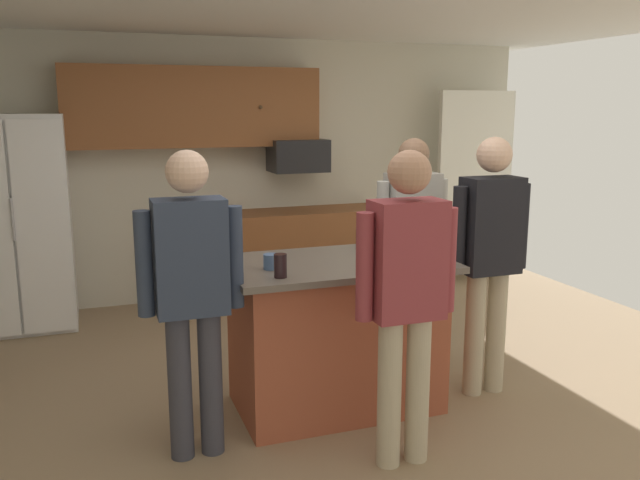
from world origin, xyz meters
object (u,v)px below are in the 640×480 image
Objects in this scene: tumbler_amber at (280,266)px; glass_pilsner at (394,244)px; person_guest_right at (192,285)px; microwave_over_range at (298,156)px; kitchen_island at (336,333)px; person_host_foreground at (412,236)px; glass_stout_tall at (361,239)px; refrigerator at (18,223)px; person_elder_center at (490,248)px; mug_blue_stoneware at (271,262)px; person_guest_left at (406,288)px.

glass_pilsner reaches higher than tumbler_amber.
person_guest_right is 1.40m from glass_pilsner.
microwave_over_range is 0.40× the size of kitchen_island.
person_host_foreground is 0.58m from glass_stout_tall.
refrigerator reaches higher than kitchen_island.
microwave_over_range is 3.71× the size of glass_pilsner.
microwave_over_range is 0.32× the size of person_elder_center.
person_host_foreground reaches higher than mug_blue_stoneware.
person_host_foreground reaches higher than glass_pilsner.
kitchen_island is (2.04, -2.42, -0.44)m from refrigerator.
mug_blue_stoneware is at bearing -155.19° from glass_stout_tall.
refrigerator is 1.08× the size of person_elder_center.
kitchen_island is 9.26× the size of glass_pilsner.
person_guest_left is at bearing -111.58° from glass_pilsner.
person_guest_right is at bearing -68.51° from refrigerator.
glass_pilsner is (0.85, 0.29, 0.01)m from tumbler_amber.
glass_pilsner is at bearing -28.32° from person_guest_left.
glass_stout_tall is at bearing 36.65° from tumbler_amber.
microwave_over_range is 3.38m from person_guest_left.
person_guest_right is 12.53× the size of tumbler_amber.
mug_blue_stoneware is at bearing 88.78° from tumbler_amber.
microwave_over_range is 2.33m from glass_stout_tall.
glass_stout_tall reaches higher than mug_blue_stoneware.
kitchen_island is at bearing 9.91° from mug_blue_stoneware.
microwave_over_range is 4.16× the size of mug_blue_stoneware.
person_elder_center is (3.07, -2.56, 0.07)m from refrigerator.
mug_blue_stoneware is at bearing 7.01° from person_guest_right.
tumbler_amber is (1.59, -2.70, 0.11)m from refrigerator.
person_guest_left is at bearing -98.09° from microwave_over_range.
person_guest_left is 0.74m from tumbler_amber.
person_host_foreground is 12.69× the size of mug_blue_stoneware.
tumbler_amber is (-0.00, -0.21, 0.02)m from mug_blue_stoneware.
refrigerator is 13.14× the size of glass_stout_tall.
glass_stout_tall is (1.23, 0.58, 0.06)m from person_guest_right.
microwave_over_range is 0.33× the size of person_host_foreground.
person_elder_center is 12.75× the size of tumbler_amber.
microwave_over_range is at bearing -116.14° from person_host_foreground.
glass_pilsner reaches higher than glass_stout_tall.
person_elder_center is at bearing -8.05° from kitchen_island.
mug_blue_stoneware is 0.21m from tumbler_amber.
kitchen_island is 0.76m from tumbler_amber.
person_host_foreground reaches higher than tumbler_amber.
refrigerator is at bearing 120.47° from tumbler_amber.
refrigerator is at bearing -66.62° from person_host_foreground.
kitchen_island is at bearing 32.39° from tumbler_amber.
kitchen_island is 0.69m from glass_pilsner.
refrigerator reaches higher than glass_pilsner.
microwave_over_range reaches higher than kitchen_island.
person_guest_right is at bearing -161.17° from kitchen_island.
person_guest_left is (1.05, -0.46, 0.00)m from person_guest_right.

